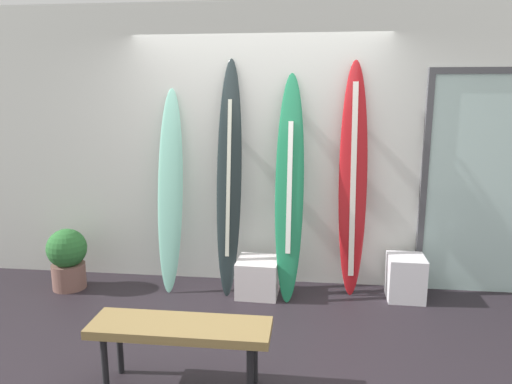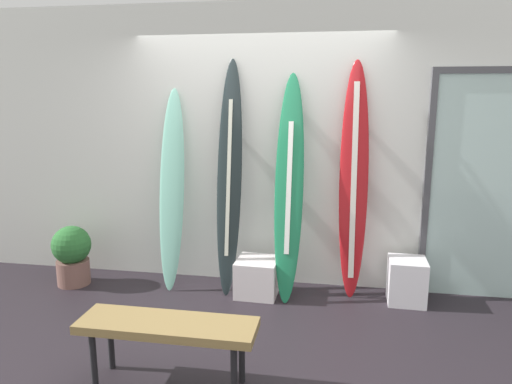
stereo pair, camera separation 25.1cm
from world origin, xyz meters
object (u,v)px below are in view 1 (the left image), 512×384
Objects in this scene: surfboard_charcoal at (229,180)px; potted_plant at (67,257)px; display_block_center at (258,277)px; display_block_left at (406,278)px; glass_door at (483,181)px; surfboard_seafoam at (170,191)px; bench at (180,331)px; surfboard_crimson at (353,182)px; surfboard_emerald at (289,189)px.

potted_plant is (-1.62, -0.17, -0.79)m from surfboard_charcoal.
display_block_center is (0.29, -0.10, -0.94)m from surfboard_charcoal.
glass_door is at bearing 20.57° from display_block_left.
display_block_left is 1.19m from glass_door.
surfboard_seafoam reaches higher than display_block_left.
surfboard_seafoam reaches higher than bench.
surfboard_crimson is at bearing 167.49° from display_block_left.
surfboard_crimson is 1.25m from glass_door.
surfboard_seafoam is 1.67× the size of bench.
display_block_left is at bearing -1.08° from surfboard_charcoal.
surfboard_seafoam is 1.21m from display_block_center.
surfboard_emerald is (1.18, -0.05, 0.05)m from surfboard_seafoam.
surfboard_seafoam is at bearing 172.70° from display_block_center.
display_block_center is (-0.29, -0.06, -0.87)m from surfboard_emerald.
bench is at bearing -125.15° from surfboard_crimson.
surfboard_seafoam is 1.85m from bench.
surfboard_charcoal reaches higher than display_block_left.
surfboard_crimson is 1.04× the size of glass_door.
glass_door reaches higher than surfboard_emerald.
surfboard_seafoam is at bearing 108.10° from bench.
surfboard_crimson is 1.05m from display_block_left.
surfboard_emerald is at bearing -3.85° from surfboard_charcoal.
surfboard_emerald reaches higher than bench.
potted_plant is at bearing -177.58° from display_block_left.
surfboard_charcoal is 1.06× the size of surfboard_emerald.
bench is at bearing -102.23° from display_block_center.
surfboard_emerald reaches higher than potted_plant.
display_block_left is at bearing 2.82° from display_block_center.
surfboard_crimson is at bearing 11.79° from display_block_center.
surfboard_seafoam reaches higher than display_block_center.
surfboard_seafoam is 1.78m from surfboard_crimson.
bench is at bearing -43.32° from potted_plant.
surfboard_emerald reaches higher than display_block_left.
surfboard_charcoal is at bearing 88.43° from bench.
potted_plant is at bearing -174.23° from glass_door.
display_block_left is 0.19× the size of glass_door.
surfboard_seafoam is 1.18m from surfboard_emerald.
surfboard_charcoal is 5.56× the size of display_block_center.
surfboard_emerald is 2.33m from potted_plant.
surfboard_crimson reaches higher than display_block_center.
surfboard_charcoal is at bearing 6.08° from potted_plant.
bench is (1.58, -1.49, 0.08)m from potted_plant.
surfboard_emerald is at bearing -179.63° from display_block_left.
glass_door is (2.13, 0.34, 0.94)m from display_block_center.
glass_door is at bearing 37.56° from bench.
display_block_left is (2.30, -0.04, -0.79)m from surfboard_seafoam.
surfboard_charcoal is at bearing -1.10° from surfboard_seafoam.
glass_door reaches higher than potted_plant.
surfboard_charcoal is 0.99m from display_block_center.
display_block_center is at bearing -171.00° from glass_door.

